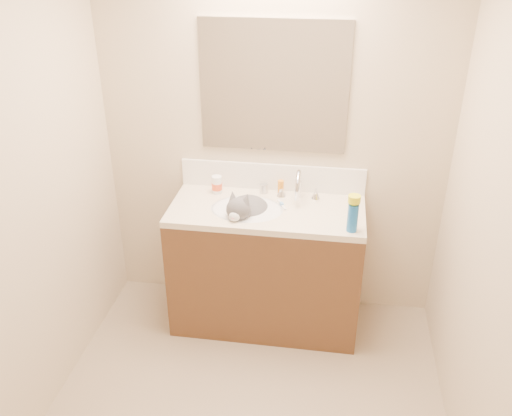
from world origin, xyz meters
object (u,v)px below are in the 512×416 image
(basin, at_px, (247,219))
(cat, at_px, (246,213))
(vanity_cabinet, at_px, (266,269))
(spray_can, at_px, (353,218))
(silver_jar, at_px, (264,189))
(faucet, at_px, (298,188))
(amber_bottle, at_px, (281,187))
(pill_bottle, at_px, (217,185))

(basin, bearing_deg, cat, 137.32)
(vanity_cabinet, distance_m, spray_can, 0.77)
(vanity_cabinet, height_order, basin, basin)
(silver_jar, bearing_deg, basin, -107.08)
(basin, height_order, cat, cat)
(silver_jar, bearing_deg, faucet, -16.80)
(cat, xyz_separation_m, silver_jar, (0.08, 0.23, 0.06))
(cat, relative_size, amber_bottle, 4.40)
(vanity_cabinet, relative_size, silver_jar, 20.08)
(vanity_cabinet, xyz_separation_m, faucet, (0.18, 0.14, 0.54))
(vanity_cabinet, bearing_deg, amber_bottle, 72.86)
(cat, distance_m, amber_bottle, 0.31)
(vanity_cabinet, relative_size, cat, 2.85)
(pill_bottle, height_order, spray_can, spray_can)
(cat, height_order, silver_jar, cat)
(vanity_cabinet, height_order, spray_can, spray_can)
(basin, xyz_separation_m, cat, (-0.00, 0.00, 0.04))
(vanity_cabinet, xyz_separation_m, spray_can, (0.51, -0.20, 0.53))
(faucet, relative_size, spray_can, 1.68)
(amber_bottle, bearing_deg, pill_bottle, -174.18)
(basin, height_order, amber_bottle, amber_bottle)
(amber_bottle, bearing_deg, faucet, -29.19)
(pill_bottle, relative_size, amber_bottle, 1.22)
(basin, bearing_deg, faucet, 29.12)
(vanity_cabinet, xyz_separation_m, basin, (-0.12, -0.03, 0.38))
(silver_jar, bearing_deg, cat, -108.28)
(basin, bearing_deg, spray_can, -15.28)
(faucet, bearing_deg, pill_bottle, 177.42)
(pill_bottle, distance_m, amber_bottle, 0.41)
(amber_bottle, distance_m, spray_can, 0.61)
(vanity_cabinet, height_order, amber_bottle, amber_bottle)
(basin, bearing_deg, amber_bottle, 51.89)
(faucet, xyz_separation_m, spray_can, (0.33, -0.34, -0.00))
(silver_jar, distance_m, spray_can, 0.70)
(silver_jar, bearing_deg, amber_bottle, -1.61)
(cat, bearing_deg, basin, -29.72)
(vanity_cabinet, height_order, cat, cat)
(faucet, bearing_deg, amber_bottle, 150.81)
(cat, bearing_deg, spray_can, -2.56)
(pill_bottle, bearing_deg, cat, -39.93)
(vanity_cabinet, xyz_separation_m, cat, (-0.12, -0.03, 0.42))
(pill_bottle, distance_m, spray_can, 0.94)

